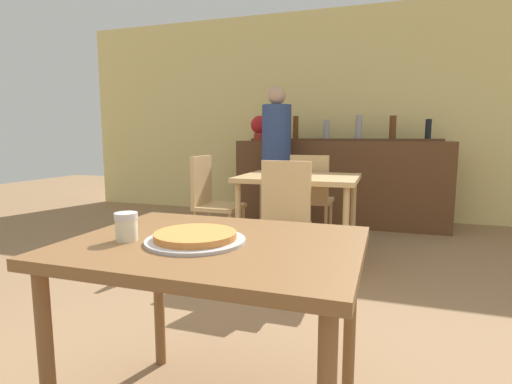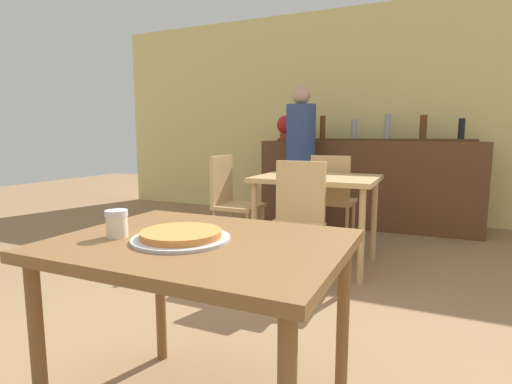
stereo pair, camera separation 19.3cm
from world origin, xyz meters
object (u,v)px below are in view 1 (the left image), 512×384
Objects in this scene: person_standing at (276,154)px; chair_far_side_back at (311,194)px; chair_far_side_left at (212,198)px; potted_plant at (260,127)px; pizza_tray at (195,238)px; chair_far_side_front at (282,215)px; cheese_shaker at (126,226)px.

chair_far_side_back is at bearing -48.77° from person_standing.
chair_far_side_left is 1.83m from potted_plant.
potted_plant is at bearing 2.35° from chair_far_side_left.
pizza_tray is (0.09, -2.71, 0.22)m from chair_far_side_back.
person_standing is at bearing 100.62° from pizza_tray.
cheese_shaker is (-0.15, -1.64, 0.26)m from chair_far_side_front.
pizza_tray is 1.07× the size of potted_plant.
chair_far_side_front is 1.13m from chair_far_side_back.
potted_plant is at bearing -51.46° from chair_far_side_back.
potted_plant reaches higher than chair_far_side_back.
chair_far_side_left is at bearing -87.65° from potted_plant.
chair_far_side_back is at bearing 86.93° from cheese_shaker.
potted_plant reaches higher than cheese_shaker.
cheese_shaker reaches higher than pizza_tray.
person_standing is 5.12× the size of potted_plant.
pizza_tray is (0.93, -2.15, 0.22)m from chair_far_side_left.
person_standing is (0.30, 1.16, 0.37)m from chair_far_side_left.
person_standing is 0.73m from potted_plant.
chair_far_side_left is 2.35m from pizza_tray.
potted_plant reaches higher than chair_far_side_front.
potted_plant is (-0.90, 2.26, 0.70)m from chair_far_side_front.
chair_far_side_front and chair_far_side_left have the same top height.
chair_far_side_left is 2.65× the size of pizza_tray.
cheese_shaker is 3.99m from potted_plant.
chair_far_side_back is 2.72m from pizza_tray.
potted_plant is (-0.07, 1.69, 0.70)m from chair_far_side_left.
person_standing is at bearing 106.93° from chair_far_side_front.
chair_far_side_front and chair_far_side_back have the same top height.
chair_far_side_front is at bearing -68.26° from potted_plant.
chair_far_side_left is 2.84× the size of potted_plant.
chair_far_side_front reaches higher than pizza_tray.
chair_far_side_front is at bearing -73.07° from person_standing.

